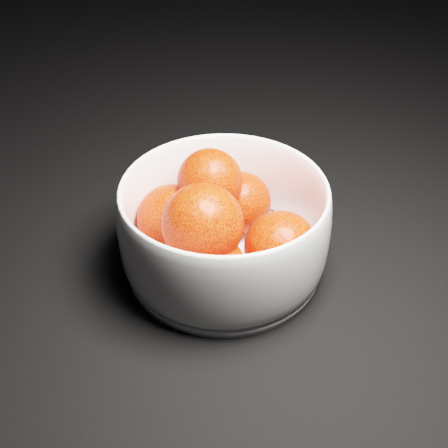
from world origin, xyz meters
TOP-DOWN VIEW (x-y plane):
  - bowl at (0.25, 0.25)m, footprint 0.20×0.20m
  - orange_pile at (0.24, 0.25)m, footprint 0.14×0.16m

SIDE VIEW (x-z plane):
  - bowl at x=0.25m, z-range 0.00..0.10m
  - orange_pile at x=0.24m, z-range 0.00..0.11m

